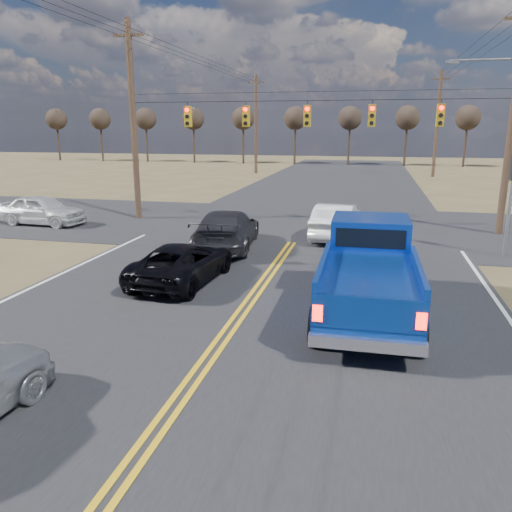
% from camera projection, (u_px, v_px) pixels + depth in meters
% --- Properties ---
extents(ground, '(160.00, 160.00, 0.00)m').
position_uv_depth(ground, '(155.00, 435.00, 8.02)').
color(ground, brown).
rests_on(ground, ground).
extents(road_main, '(14.00, 120.00, 0.02)m').
position_uv_depth(road_main, '(274.00, 268.00, 17.45)').
color(road_main, '#28282B').
rests_on(road_main, ground).
extents(road_cross, '(120.00, 12.00, 0.02)m').
position_uv_depth(road_cross, '(305.00, 226.00, 24.99)').
color(road_cross, '#28282B').
rests_on(road_cross, ground).
extents(signal_gantry, '(19.60, 4.83, 10.00)m').
position_uv_depth(signal_gantry, '(317.00, 121.00, 23.41)').
color(signal_gantry, '#473323').
rests_on(signal_gantry, ground).
extents(utility_poles, '(19.60, 58.32, 10.00)m').
position_uv_depth(utility_poles, '(304.00, 117.00, 22.74)').
color(utility_poles, '#473323').
rests_on(utility_poles, ground).
extents(treeline, '(87.00, 117.80, 7.40)m').
position_uv_depth(treeline, '(325.00, 112.00, 32.01)').
color(treeline, '#33261C').
rests_on(treeline, ground).
extents(pickup_truck, '(2.56, 6.29, 2.35)m').
position_uv_depth(pickup_truck, '(369.00, 273.00, 12.88)').
color(pickup_truck, black).
rests_on(pickup_truck, ground).
extents(black_suv, '(2.42, 4.69, 1.27)m').
position_uv_depth(black_suv, '(183.00, 263.00, 15.78)').
color(black_suv, black).
rests_on(black_suv, ground).
extents(white_car_queue, '(1.96, 4.78, 1.54)m').
position_uv_depth(white_car_queue, '(336.00, 221.00, 22.06)').
color(white_car_queue, silver).
rests_on(white_car_queue, ground).
extents(dgrey_car_queue, '(2.77, 5.59, 1.56)m').
position_uv_depth(dgrey_car_queue, '(227.00, 229.00, 20.16)').
color(dgrey_car_queue, '#2B2C30').
rests_on(dgrey_car_queue, ground).
extents(cross_car_west, '(2.13, 4.55, 1.51)m').
position_uv_depth(cross_car_west, '(42.00, 210.00, 25.04)').
color(cross_car_west, silver).
rests_on(cross_car_west, ground).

